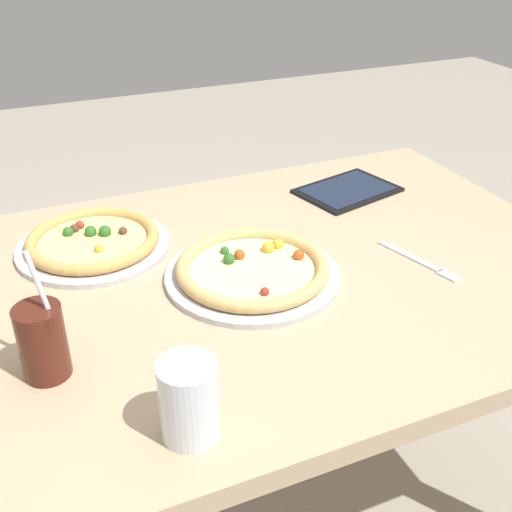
# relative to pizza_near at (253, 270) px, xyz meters

# --- Properties ---
(ground_plane) EXTENTS (8.00, 8.00, 0.00)m
(ground_plane) POSITION_rel_pizza_near_xyz_m (0.08, 0.02, -0.77)
(ground_plane) COLOR #9E9384
(dining_table) EXTENTS (1.27, 0.94, 0.75)m
(dining_table) POSITION_rel_pizza_near_xyz_m (0.08, 0.02, -0.12)
(dining_table) COLOR tan
(dining_table) RESTS_ON ground
(pizza_near) EXTENTS (0.35, 0.35, 0.04)m
(pizza_near) POSITION_rel_pizza_near_xyz_m (0.00, 0.00, 0.00)
(pizza_near) COLOR #B7B7BC
(pizza_near) RESTS_ON dining_table
(pizza_far) EXTENTS (0.32, 0.32, 0.04)m
(pizza_far) POSITION_rel_pizza_near_xyz_m (-0.27, 0.24, -0.00)
(pizza_far) COLOR #B7B7BC
(pizza_far) RESTS_ON dining_table
(drink_cup_colored) EXTENTS (0.07, 0.07, 0.22)m
(drink_cup_colored) POSITION_rel_pizza_near_xyz_m (-0.41, -0.13, 0.05)
(drink_cup_colored) COLOR #4C1E14
(drink_cup_colored) RESTS_ON dining_table
(water_cup_clear) EXTENTS (0.08, 0.08, 0.12)m
(water_cup_clear) POSITION_rel_pizza_near_xyz_m (-0.24, -0.35, 0.04)
(water_cup_clear) COLOR silver
(water_cup_clear) RESTS_ON dining_table
(fork) EXTENTS (0.07, 0.20, 0.00)m
(fork) POSITION_rel_pizza_near_xyz_m (0.34, -0.08, -0.02)
(fork) COLOR silver
(fork) RESTS_ON dining_table
(tablet) EXTENTS (0.27, 0.22, 0.01)m
(tablet) POSITION_rel_pizza_near_xyz_m (0.38, 0.28, -0.01)
(tablet) COLOR black
(tablet) RESTS_ON dining_table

